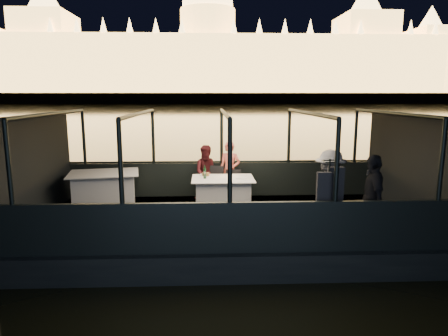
{
  "coord_description": "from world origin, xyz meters",
  "views": [
    {
      "loc": [
        -0.36,
        -8.51,
        3.18
      ],
      "look_at": [
        0.0,
        0.4,
        1.55
      ],
      "focal_mm": 32.0,
      "sensor_mm": 36.0,
      "label": 1
    }
  ],
  "objects_px": {
    "dining_table_aft": "(105,192)",
    "passenger_dark": "(372,196)",
    "wine_bottle": "(205,172)",
    "passenger_stripe": "(330,189)",
    "dining_table_central": "(223,194)",
    "person_man_maroon": "(207,171)",
    "person_woman_coral": "(230,171)",
    "chair_port_left": "(216,184)",
    "chair_port_right": "(234,185)",
    "coat_stand": "(328,197)"
  },
  "relations": [
    {
      "from": "chair_port_left",
      "to": "person_man_maroon",
      "type": "xyz_separation_m",
      "value": [
        -0.22,
        0.2,
        0.3
      ]
    },
    {
      "from": "person_man_maroon",
      "to": "passenger_dark",
      "type": "bearing_deg",
      "value": -45.05
    },
    {
      "from": "dining_table_aft",
      "to": "passenger_stripe",
      "type": "relative_size",
      "value": 0.99
    },
    {
      "from": "passenger_stripe",
      "to": "dining_table_central",
      "type": "bearing_deg",
      "value": 53.55
    },
    {
      "from": "dining_table_aft",
      "to": "passenger_stripe",
      "type": "xyz_separation_m",
      "value": [
        4.9,
        -1.88,
        0.47
      ]
    },
    {
      "from": "chair_port_right",
      "to": "person_woman_coral",
      "type": "height_order",
      "value": "person_woman_coral"
    },
    {
      "from": "dining_table_central",
      "to": "passenger_dark",
      "type": "xyz_separation_m",
      "value": [
        2.66,
        -2.15,
        0.47
      ]
    },
    {
      "from": "chair_port_right",
      "to": "dining_table_central",
      "type": "bearing_deg",
      "value": -113.21
    },
    {
      "from": "chair_port_left",
      "to": "chair_port_right",
      "type": "distance_m",
      "value": 0.45
    },
    {
      "from": "person_woman_coral",
      "to": "person_man_maroon",
      "type": "xyz_separation_m",
      "value": [
        -0.58,
        0.03,
        0.0
      ]
    },
    {
      "from": "dining_table_aft",
      "to": "coat_stand",
      "type": "distance_m",
      "value": 5.38
    },
    {
      "from": "dining_table_aft",
      "to": "person_man_maroon",
      "type": "bearing_deg",
      "value": 14.01
    },
    {
      "from": "person_woman_coral",
      "to": "dining_table_aft",
      "type": "bearing_deg",
      "value": -152.41
    },
    {
      "from": "chair_port_left",
      "to": "person_man_maroon",
      "type": "distance_m",
      "value": 0.42
    },
    {
      "from": "passenger_stripe",
      "to": "passenger_dark",
      "type": "xyz_separation_m",
      "value": [
        0.61,
        -0.6,
        0.0
      ]
    },
    {
      "from": "passenger_dark",
      "to": "wine_bottle",
      "type": "distance_m",
      "value": 3.76
    },
    {
      "from": "dining_table_central",
      "to": "chair_port_right",
      "type": "xyz_separation_m",
      "value": [
        0.3,
        0.64,
        0.06
      ]
    },
    {
      "from": "dining_table_aft",
      "to": "dining_table_central",
      "type": "bearing_deg",
      "value": -6.67
    },
    {
      "from": "passenger_stripe",
      "to": "coat_stand",
      "type": "bearing_deg",
      "value": 161.79
    },
    {
      "from": "person_man_maroon",
      "to": "wine_bottle",
      "type": "distance_m",
      "value": 0.97
    },
    {
      "from": "wine_bottle",
      "to": "dining_table_aft",
      "type": "bearing_deg",
      "value": 172.13
    },
    {
      "from": "passenger_dark",
      "to": "wine_bottle",
      "type": "height_order",
      "value": "passenger_dark"
    },
    {
      "from": "dining_table_central",
      "to": "dining_table_aft",
      "type": "distance_m",
      "value": 2.86
    },
    {
      "from": "person_woman_coral",
      "to": "passenger_stripe",
      "type": "distance_m",
      "value": 3.09
    },
    {
      "from": "dining_table_aft",
      "to": "person_woman_coral",
      "type": "relative_size",
      "value": 1.07
    },
    {
      "from": "dining_table_central",
      "to": "person_man_maroon",
      "type": "bearing_deg",
      "value": 111.05
    },
    {
      "from": "passenger_dark",
      "to": "dining_table_central",
      "type": "bearing_deg",
      "value": -120.69
    },
    {
      "from": "coat_stand",
      "to": "person_woman_coral",
      "type": "bearing_deg",
      "value": 115.32
    },
    {
      "from": "dining_table_central",
      "to": "person_man_maroon",
      "type": "relative_size",
      "value": 1.02
    },
    {
      "from": "dining_table_aft",
      "to": "chair_port_left",
      "type": "xyz_separation_m",
      "value": [
        2.7,
        0.42,
        0.06
      ]
    },
    {
      "from": "chair_port_right",
      "to": "wine_bottle",
      "type": "height_order",
      "value": "wine_bottle"
    },
    {
      "from": "person_man_maroon",
      "to": "wine_bottle",
      "type": "bearing_deg",
      "value": -92.83
    },
    {
      "from": "wine_bottle",
      "to": "person_man_maroon",
      "type": "bearing_deg",
      "value": 86.54
    },
    {
      "from": "dining_table_central",
      "to": "dining_table_aft",
      "type": "xyz_separation_m",
      "value": [
        -2.84,
        0.33,
        0.0
      ]
    },
    {
      "from": "person_woman_coral",
      "to": "wine_bottle",
      "type": "relative_size",
      "value": 4.93
    },
    {
      "from": "dining_table_aft",
      "to": "chair_port_left",
      "type": "height_order",
      "value": "chair_port_left"
    },
    {
      "from": "chair_port_right",
      "to": "person_man_maroon",
      "type": "relative_size",
      "value": 0.57
    },
    {
      "from": "chair_port_left",
      "to": "passenger_dark",
      "type": "xyz_separation_m",
      "value": [
        2.81,
        -2.91,
        0.4
      ]
    },
    {
      "from": "person_woman_coral",
      "to": "passenger_stripe",
      "type": "relative_size",
      "value": 0.93
    },
    {
      "from": "person_woman_coral",
      "to": "person_man_maroon",
      "type": "bearing_deg",
      "value": -166.31
    },
    {
      "from": "wine_bottle",
      "to": "chair_port_left",
      "type": "bearing_deg",
      "value": 69.78
    },
    {
      "from": "chair_port_right",
      "to": "chair_port_left",
      "type": "bearing_deg",
      "value": 167.33
    },
    {
      "from": "dining_table_aft",
      "to": "passenger_dark",
      "type": "bearing_deg",
      "value": -24.27
    },
    {
      "from": "dining_table_aft",
      "to": "person_woman_coral",
      "type": "height_order",
      "value": "person_woman_coral"
    },
    {
      "from": "passenger_stripe",
      "to": "chair_port_left",
      "type": "bearing_deg",
      "value": 44.25
    },
    {
      "from": "coat_stand",
      "to": "passenger_stripe",
      "type": "xyz_separation_m",
      "value": [
        0.28,
        0.83,
        -0.05
      ]
    },
    {
      "from": "dining_table_central",
      "to": "person_woman_coral",
      "type": "distance_m",
      "value": 1.01
    },
    {
      "from": "passenger_dark",
      "to": "wine_bottle",
      "type": "xyz_separation_m",
      "value": [
        -3.09,
        2.15,
        0.06
      ]
    },
    {
      "from": "coat_stand",
      "to": "passenger_dark",
      "type": "distance_m",
      "value": 0.92
    },
    {
      "from": "passenger_stripe",
      "to": "wine_bottle",
      "type": "distance_m",
      "value": 2.92
    }
  ]
}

